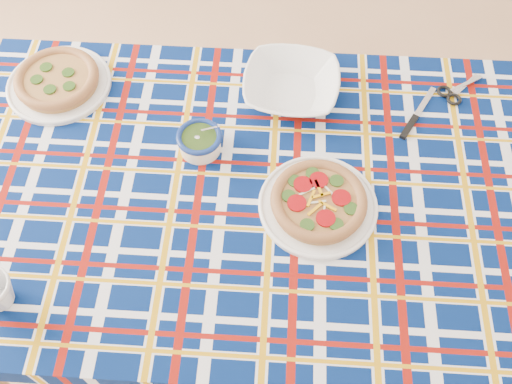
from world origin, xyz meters
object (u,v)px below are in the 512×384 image
(pesto_bowl, at_px, (200,140))
(serving_bowl, at_px, (291,86))
(main_focaccia_plate, at_px, (319,201))
(dining_table, at_px, (248,203))

(pesto_bowl, distance_m, serving_bowl, 0.29)
(main_focaccia_plate, height_order, pesto_bowl, pesto_bowl)
(main_focaccia_plate, bearing_deg, pesto_bowl, 169.72)
(main_focaccia_plate, distance_m, serving_bowl, 0.35)
(serving_bowl, bearing_deg, dining_table, -89.96)
(pesto_bowl, bearing_deg, serving_bowl, 58.66)
(dining_table, xyz_separation_m, serving_bowl, (-0.00, 0.31, 0.10))
(serving_bowl, bearing_deg, main_focaccia_plate, -60.82)
(dining_table, bearing_deg, pesto_bowl, 138.62)
(dining_table, relative_size, serving_bowl, 6.60)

